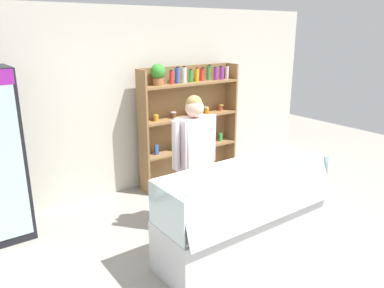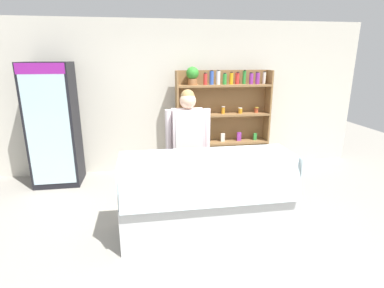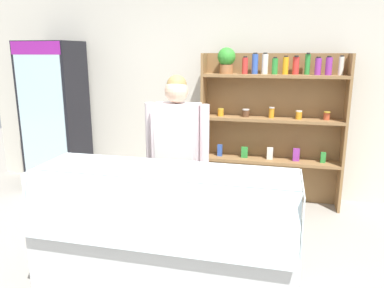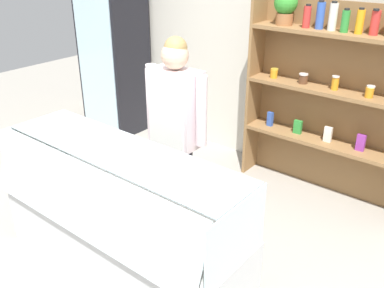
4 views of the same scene
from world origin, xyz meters
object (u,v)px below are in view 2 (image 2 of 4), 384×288
object	(u,v)px
shelving_unit	(221,114)
deli_display_case	(207,210)
drinks_fridge	(54,125)
shop_clerk	(188,139)

from	to	relation	value
shelving_unit	deli_display_case	bearing A→B (deg)	-108.40
drinks_fridge	shelving_unit	xyz separation A→B (m)	(2.84, 0.15, 0.08)
shelving_unit	deli_display_case	xyz separation A→B (m)	(-0.69, -2.07, -0.76)
shop_clerk	drinks_fridge	bearing A→B (deg)	150.53
drinks_fridge	shop_clerk	xyz separation A→B (m)	(2.04, -1.16, -0.01)
deli_display_case	shop_clerk	world-z (taller)	shop_clerk
drinks_fridge	shelving_unit	bearing A→B (deg)	3.07
deli_display_case	shop_clerk	distance (m)	1.02
drinks_fridge	shop_clerk	world-z (taller)	drinks_fridge
drinks_fridge	deli_display_case	xyz separation A→B (m)	(2.16, -1.92, -0.69)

